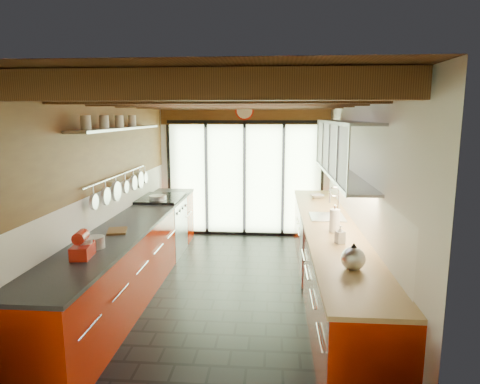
{
  "coord_description": "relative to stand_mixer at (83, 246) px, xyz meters",
  "views": [
    {
      "loc": [
        0.56,
        -5.25,
        2.27
      ],
      "look_at": [
        0.1,
        0.4,
        1.25
      ],
      "focal_mm": 32.0,
      "sensor_mm": 36.0,
      "label": 1
    }
  ],
  "objects": [
    {
      "name": "pot_small",
      "position": [
        -0.0,
        2.67,
        -0.05
      ],
      "size": [
        0.33,
        0.33,
        0.1
      ],
      "primitive_type": "cylinder",
      "rotation": [
        0.0,
        0.0,
        -0.25
      ],
      "color": "silver",
      "rests_on": "left_counter"
    },
    {
      "name": "right_counter",
      "position": [
        2.54,
        1.44,
        -0.57
      ],
      "size": [
        0.68,
        5.0,
        0.92
      ],
      "color": "#9A1700",
      "rests_on": "ground"
    },
    {
      "name": "stand_mixer",
      "position": [
        0.0,
        0.0,
        0.0
      ],
      "size": [
        0.21,
        0.32,
        0.27
      ],
      "color": "red",
      "rests_on": "left_counter"
    },
    {
      "name": "left_counter",
      "position": [
        -0.01,
        1.44,
        -0.57
      ],
      "size": [
        0.68,
        5.0,
        0.92
      ],
      "color": "#9A1700",
      "rests_on": "ground"
    },
    {
      "name": "soap_bottle",
      "position": [
        2.54,
        0.65,
        -0.01
      ],
      "size": [
        0.12,
        0.12,
        0.2
      ],
      "primitive_type": "imported",
      "rotation": [
        0.0,
        0.0,
        0.38
      ],
      "color": "silver",
      "rests_on": "right_counter"
    },
    {
      "name": "cutting_board",
      "position": [
        -0.0,
        0.9,
        -0.09
      ],
      "size": [
        0.28,
        0.34,
        0.03
      ],
      "primitive_type": "cube",
      "rotation": [
        0.0,
        0.0,
        0.27
      ],
      "color": "brown",
      "rests_on": "left_counter"
    },
    {
      "name": "ceiling_beams",
      "position": [
        1.27,
        1.81,
        1.44
      ],
      "size": [
        3.14,
        5.06,
        4.9
      ],
      "color": "#593316",
      "rests_on": "ground"
    },
    {
      "name": "room_shell",
      "position": [
        1.27,
        1.44,
        0.63
      ],
      "size": [
        5.5,
        5.5,
        5.5
      ],
      "color": "silver",
      "rests_on": "ground"
    },
    {
      "name": "paper_towel",
      "position": [
        2.54,
        1.1,
        0.03
      ],
      "size": [
        0.16,
        0.16,
        0.32
      ],
      "color": "white",
      "rests_on": "right_counter"
    },
    {
      "name": "kettle",
      "position": [
        2.54,
        -0.13,
        0.01
      ],
      "size": [
        0.25,
        0.28,
        0.25
      ],
      "color": "silver",
      "rests_on": "right_counter"
    },
    {
      "name": "ground",
      "position": [
        1.27,
        1.44,
        -1.03
      ],
      "size": [
        5.5,
        5.5,
        0.0
      ],
      "primitive_type": "plane",
      "color": "black",
      "rests_on": "ground"
    },
    {
      "name": "glass_door",
      "position": [
        1.27,
        4.13,
        0.63
      ],
      "size": [
        2.95,
        0.1,
        2.9
      ],
      "color": "#C6EAAD",
      "rests_on": "ground"
    },
    {
      "name": "pot_large",
      "position": [
        -0.0,
        0.29,
        -0.05
      ],
      "size": [
        0.19,
        0.19,
        0.12
      ],
      "primitive_type": "cylinder",
      "rotation": [
        0.0,
        0.0,
        0.02
      ],
      "color": "silver",
      "rests_on": "left_counter"
    },
    {
      "name": "upper_cabinets_right",
      "position": [
        2.7,
        1.74,
        0.82
      ],
      "size": [
        0.34,
        3.0,
        3.0
      ],
      "color": "silver",
      "rests_on": "ground"
    },
    {
      "name": "range_stove",
      "position": [
        -0.01,
        2.89,
        -0.56
      ],
      "size": [
        0.66,
        0.9,
        0.97
      ],
      "color": "silver",
      "rests_on": "ground"
    },
    {
      "name": "bowl",
      "position": [
        2.54,
        3.2,
        -0.08
      ],
      "size": [
        0.28,
        0.28,
        0.06
      ],
      "primitive_type": "imported",
      "rotation": [
        0.0,
        0.0,
        0.2
      ],
      "color": "silver",
      "rests_on": "right_counter"
    },
    {
      "name": "sink_assembly",
      "position": [
        2.56,
        1.84,
        -0.07
      ],
      "size": [
        0.45,
        0.52,
        0.43
      ],
      "color": "silver",
      "rests_on": "right_counter"
    },
    {
      "name": "left_wall_fixtures",
      "position": [
        -0.2,
        1.73,
        0.76
      ],
      "size": [
        0.28,
        2.6,
        0.96
      ],
      "color": "silver",
      "rests_on": "ground"
    }
  ]
}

